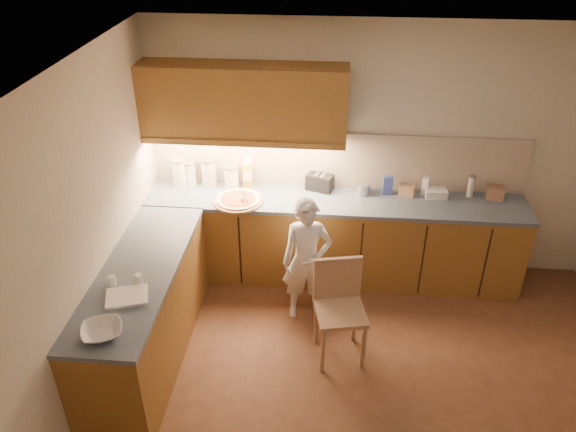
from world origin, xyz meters
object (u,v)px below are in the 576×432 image
(child, at_px, (307,260))
(toaster, at_px, (320,182))
(pizza_on_board, at_px, (238,200))
(wooden_chair, at_px, (339,303))
(oil_jug, at_px, (248,174))

(child, distance_m, toaster, 0.93)
(pizza_on_board, relative_size, wooden_chair, 0.53)
(wooden_chair, distance_m, toaster, 1.41)
(wooden_chair, bearing_deg, oil_jug, 114.76)
(pizza_on_board, height_order, child, child)
(pizza_on_board, bearing_deg, oil_jug, 82.03)
(child, bearing_deg, wooden_chair, -63.00)
(toaster, bearing_deg, child, -75.63)
(child, height_order, oil_jug, child)
(oil_jug, bearing_deg, pizza_on_board, -97.97)
(wooden_chair, bearing_deg, pizza_on_board, 124.43)
(pizza_on_board, distance_m, oil_jug, 0.36)
(wooden_chair, distance_m, oil_jug, 1.71)
(child, height_order, wooden_chair, child)
(pizza_on_board, relative_size, child, 0.39)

